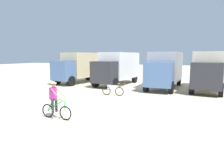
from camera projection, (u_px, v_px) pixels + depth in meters
name	position (u px, v px, depth m)	size (l,w,h in m)	color
ground_plane	(86.00, 117.00, 10.12)	(120.00, 120.00, 0.00)	beige
box_truck_tan_camper	(82.00, 66.00, 22.96)	(3.52, 7.06, 3.35)	#CCB78E
box_truck_avon_van	(118.00, 67.00, 21.20)	(2.89, 6.91, 3.35)	white
box_truck_grey_hauler	(165.00, 68.00, 18.92)	(2.59, 6.82, 3.35)	#9E9EA3
box_truck_cream_rv	(210.00, 69.00, 17.67)	(3.06, 6.96, 3.35)	beige
cyclist_orange_shirt	(55.00, 101.00, 9.69)	(1.73, 0.52, 1.82)	black
bicycle_spare	(113.00, 90.00, 15.50)	(1.73, 0.50, 0.97)	black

